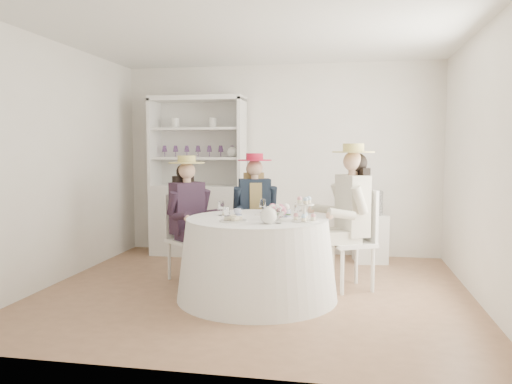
# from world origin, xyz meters

# --- Properties ---
(ground) EXTENTS (4.50, 4.50, 0.00)m
(ground) POSITION_xyz_m (0.00, 0.00, 0.00)
(ground) COLOR brown
(ground) RESTS_ON ground
(ceiling) EXTENTS (4.50, 4.50, 0.00)m
(ceiling) POSITION_xyz_m (0.00, 0.00, 2.70)
(ceiling) COLOR white
(ceiling) RESTS_ON wall_back
(wall_back) EXTENTS (4.50, 0.00, 4.50)m
(wall_back) POSITION_xyz_m (0.00, 2.00, 1.35)
(wall_back) COLOR silver
(wall_back) RESTS_ON ground
(wall_front) EXTENTS (4.50, 0.00, 4.50)m
(wall_front) POSITION_xyz_m (0.00, -2.00, 1.35)
(wall_front) COLOR silver
(wall_front) RESTS_ON ground
(wall_left) EXTENTS (0.00, 4.50, 4.50)m
(wall_left) POSITION_xyz_m (-2.25, 0.00, 1.35)
(wall_left) COLOR silver
(wall_left) RESTS_ON ground
(wall_right) EXTENTS (0.00, 4.50, 4.50)m
(wall_right) POSITION_xyz_m (2.25, 0.00, 1.35)
(wall_right) COLOR silver
(wall_right) RESTS_ON ground
(tea_table) EXTENTS (1.62, 1.62, 0.82)m
(tea_table) POSITION_xyz_m (0.07, -0.23, 0.41)
(tea_table) COLOR white
(tea_table) RESTS_ON ground
(hutch) EXTENTS (1.36, 0.60, 2.24)m
(hutch) POSITION_xyz_m (-1.12, 1.69, 0.80)
(hutch) COLOR silver
(hutch) RESTS_ON ground
(side_table) EXTENTS (0.47, 0.47, 0.64)m
(side_table) POSITION_xyz_m (1.27, 1.64, 0.32)
(side_table) COLOR silver
(side_table) RESTS_ON ground
(hatbox) EXTENTS (0.32, 0.32, 0.31)m
(hatbox) POSITION_xyz_m (1.27, 1.64, 0.80)
(hatbox) COLOR black
(hatbox) RESTS_ON side_table
(guest_left) EXTENTS (0.61, 0.60, 1.43)m
(guest_left) POSITION_xyz_m (-0.82, 0.30, 0.81)
(guest_left) COLOR silver
(guest_left) RESTS_ON ground
(guest_mid) EXTENTS (0.55, 0.60, 1.46)m
(guest_mid) POSITION_xyz_m (-0.14, 0.79, 0.82)
(guest_mid) COLOR silver
(guest_mid) RESTS_ON ground
(guest_right) EXTENTS (0.67, 0.60, 1.57)m
(guest_right) POSITION_xyz_m (0.99, 0.25, 0.88)
(guest_right) COLOR silver
(guest_right) RESTS_ON ground
(spare_chair) EXTENTS (0.53, 0.53, 0.91)m
(spare_chair) POSITION_xyz_m (-0.13, 1.53, 0.49)
(spare_chair) COLOR silver
(spare_chair) RESTS_ON ground
(teacup_a) EXTENTS (0.09, 0.09, 0.06)m
(teacup_a) POSITION_xyz_m (-0.16, -0.08, 0.85)
(teacup_a) COLOR white
(teacup_a) RESTS_ON tea_table
(teacup_b) EXTENTS (0.08, 0.08, 0.07)m
(teacup_b) POSITION_xyz_m (0.13, 0.03, 0.85)
(teacup_b) COLOR white
(teacup_b) RESTS_ON tea_table
(teacup_c) EXTENTS (0.10, 0.10, 0.07)m
(teacup_c) POSITION_xyz_m (0.36, -0.11, 0.85)
(teacup_c) COLOR white
(teacup_c) RESTS_ON tea_table
(flower_bowl) EXTENTS (0.24, 0.24, 0.05)m
(flower_bowl) POSITION_xyz_m (0.25, -0.30, 0.84)
(flower_bowl) COLOR white
(flower_bowl) RESTS_ON tea_table
(flower_arrangement) EXTENTS (0.19, 0.19, 0.07)m
(flower_arrangement) POSITION_xyz_m (0.28, -0.30, 0.91)
(flower_arrangement) COLOR pink
(flower_arrangement) RESTS_ON tea_table
(table_teapot) EXTENTS (0.23, 0.16, 0.17)m
(table_teapot) POSITION_xyz_m (0.25, -0.58, 0.89)
(table_teapot) COLOR white
(table_teapot) RESTS_ON tea_table
(sandwich_plate) EXTENTS (0.26, 0.26, 0.06)m
(sandwich_plate) POSITION_xyz_m (-0.11, -0.51, 0.83)
(sandwich_plate) COLOR white
(sandwich_plate) RESTS_ON tea_table
(cupcake_stand) EXTENTS (0.25, 0.25, 0.23)m
(cupcake_stand) POSITION_xyz_m (0.56, -0.39, 0.90)
(cupcake_stand) COLOR white
(cupcake_stand) RESTS_ON tea_table
(stemware_set) EXTENTS (0.88, 0.85, 0.15)m
(stemware_set) POSITION_xyz_m (0.07, -0.23, 0.89)
(stemware_set) COLOR white
(stemware_set) RESTS_ON tea_table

